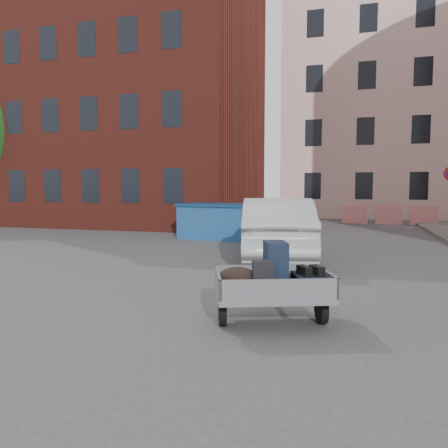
% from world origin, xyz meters
% --- Properties ---
extents(ground, '(120.00, 120.00, 0.00)m').
position_xyz_m(ground, '(0.00, 0.00, 0.00)').
color(ground, '#38383A').
rests_on(ground, ground).
extents(building_brick, '(12.00, 10.00, 14.00)m').
position_xyz_m(building_brick, '(-9.00, 13.00, 7.00)').
color(building_brick, '#591E16').
rests_on(building_brick, ground).
extents(building_pink, '(16.00, 8.00, 14.00)m').
position_xyz_m(building_pink, '(6.00, 22.00, 7.00)').
color(building_pink, '#D3A7A2').
rests_on(building_pink, ground).
extents(far_building, '(6.00, 6.00, 8.00)m').
position_xyz_m(far_building, '(-20.00, 22.00, 4.00)').
color(far_building, maroon).
rests_on(far_building, ground).
extents(barriers, '(4.70, 0.18, 1.00)m').
position_xyz_m(barriers, '(4.20, 15.00, 0.50)').
color(barriers, red).
rests_on(barriers, ground).
extents(trailer, '(1.88, 1.98, 1.20)m').
position_xyz_m(trailer, '(1.22, -3.13, 0.61)').
color(trailer, black).
rests_on(trailer, ground).
extents(dumpster, '(3.36, 2.04, 1.33)m').
position_xyz_m(dumpster, '(-2.39, 6.56, 0.67)').
color(dumpster, '#1C4A89').
rests_on(dumpster, ground).
extents(silver_car, '(2.76, 5.32, 1.67)m').
position_xyz_m(silver_car, '(0.32, 2.72, 0.83)').
color(silver_car, '#9DA0A4').
rests_on(silver_car, ground).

